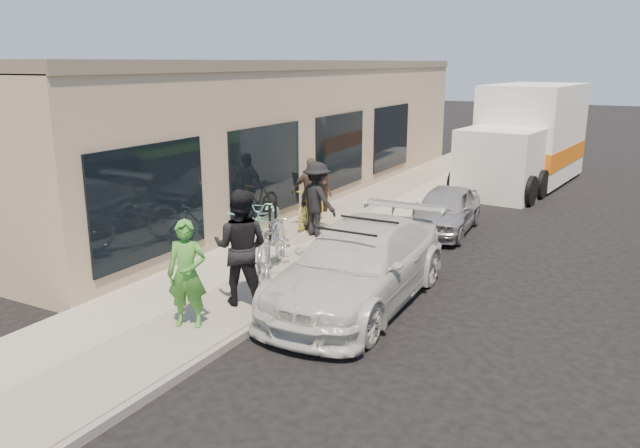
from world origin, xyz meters
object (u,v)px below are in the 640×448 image
at_px(bike_rack, 273,217).
at_px(cruiser_bike_c, 311,206).
at_px(sandwich_board, 316,192).
at_px(cruiser_bike_a, 241,229).
at_px(bystander_b, 311,194).
at_px(sedan_white, 359,265).
at_px(tandem_bike, 273,240).
at_px(man_standing, 241,247).
at_px(cruiser_bike_b, 266,219).
at_px(moving_truck, 526,141).
at_px(bystander_a, 317,199).
at_px(woman_rider, 187,274).
at_px(sedan_silver, 445,210).

height_order(bike_rack, cruiser_bike_c, cruiser_bike_c).
distance_m(bike_rack, sandwich_board, 3.06).
bearing_deg(cruiser_bike_a, bystander_b, 54.35).
xyz_separation_m(sedan_white, tandem_bike, (-2.04, 0.38, 0.07)).
relative_size(tandem_bike, man_standing, 1.21).
bearing_deg(cruiser_bike_b, moving_truck, 57.65).
height_order(bike_rack, sedan_white, sedan_white).
relative_size(bike_rack, cruiser_bike_c, 0.54).
bearing_deg(man_standing, cruiser_bike_a, -70.31).
relative_size(sandwich_board, man_standing, 0.53).
bearing_deg(man_standing, sedan_white, -158.10).
height_order(moving_truck, cruiser_bike_a, moving_truck).
bearing_deg(cruiser_bike_b, bystander_a, 31.98).
xyz_separation_m(cruiser_bike_b, bystander_b, (0.42, 1.38, 0.39)).
height_order(cruiser_bike_a, bystander_a, bystander_a).
relative_size(moving_truck, bystander_a, 4.03).
bearing_deg(bike_rack, woman_rider, -72.52).
relative_size(sedan_white, cruiser_bike_b, 2.59).
xyz_separation_m(sandwich_board, sedan_silver, (3.67, 0.13, -0.11)).
height_order(sedan_white, cruiser_bike_a, sedan_white).
height_order(sandwich_board, bystander_a, bystander_a).
distance_m(sedan_silver, tandem_bike, 5.40).
distance_m(sedan_white, moving_truck, 12.96).
distance_m(woman_rider, cruiser_bike_b, 4.98).
xyz_separation_m(sedan_white, man_standing, (-1.61, -1.27, 0.44)).
xyz_separation_m(sandwich_board, bystander_b, (0.81, -1.69, 0.35)).
xyz_separation_m(bike_rack, sedan_white, (3.28, -2.29, 0.01)).
bearing_deg(man_standing, bystander_a, -94.19).
height_order(sedan_silver, cruiser_bike_b, cruiser_bike_b).
bearing_deg(sandwich_board, sedan_silver, -20.67).
bearing_deg(cruiser_bike_c, moving_truck, 61.77).
bearing_deg(sandwich_board, sedan_white, -77.02).
height_order(woman_rider, bystander_a, bystander_a).
xyz_separation_m(woman_rider, bystander_b, (-1.22, 6.07, 0.03)).
distance_m(cruiser_bike_c, bystander_a, 1.00).
distance_m(sedan_white, sedan_silver, 5.44).
xyz_separation_m(sedan_white, bystander_b, (-3.00, 3.61, 0.33)).
xyz_separation_m(cruiser_bike_b, cruiser_bike_c, (0.29, 1.60, 0.00)).
bearing_deg(bike_rack, bystander_a, 48.10).
bearing_deg(bystander_b, bystander_a, -60.49).
bearing_deg(sedan_silver, cruiser_bike_c, -155.98).
distance_m(sedan_white, man_standing, 2.10).
distance_m(cruiser_bike_a, cruiser_bike_b, 1.03).
bearing_deg(moving_truck, man_standing, -92.33).
bearing_deg(cruiser_bike_a, bike_rack, 57.13).
height_order(cruiser_bike_a, bystander_b, bystander_b).
bearing_deg(bike_rack, sedan_silver, 45.12).
bearing_deg(tandem_bike, sandwich_board, 88.53).
bearing_deg(bystander_a, bike_rack, 66.26).
distance_m(sandwich_board, cruiser_bike_c, 1.63).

